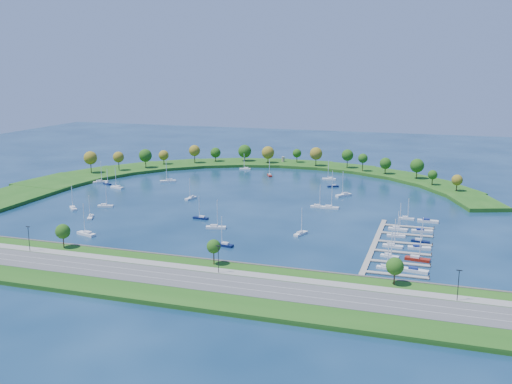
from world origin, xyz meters
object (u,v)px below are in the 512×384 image
(dock_system, at_px, (392,247))
(moored_boat_3, at_px, (201,217))
(harbor_tower, at_px, (283,159))
(moored_boat_8, at_px, (301,233))
(docked_boat_0, at_px, (386,267))
(docked_boat_1, at_px, (415,270))
(moored_boat_18, at_px, (107,183))
(docked_boat_2, at_px, (390,255))
(moored_boat_4, at_px, (100,181))
(docked_boat_5, at_px, (419,248))
(moored_boat_19, at_px, (333,186))
(moored_boat_17, at_px, (105,205))
(moored_boat_1, at_px, (86,233))
(docked_boat_10, at_px, (407,218))
(moored_boat_9, at_px, (117,187))
(moored_boat_0, at_px, (216,227))
(moored_boat_7, at_px, (318,206))
(moored_boat_14, at_px, (90,217))
(moored_boat_13, at_px, (270,175))
(docked_boat_3, at_px, (417,258))
(docked_boat_7, at_px, (420,240))
(docked_boat_6, at_px, (396,235))
(moored_boat_11, at_px, (168,181))
(docked_boat_11, at_px, (428,221))
(moored_boat_5, at_px, (344,194))
(moored_boat_16, at_px, (224,244))
(moored_boat_15, at_px, (330,207))
(docked_boat_9, at_px, (422,231))
(moored_boat_2, at_px, (329,178))
(docked_boat_4, at_px, (393,245))
(moored_boat_12, at_px, (191,198))
(moored_boat_10, at_px, (73,208))
(docked_boat_8, at_px, (398,228))

(dock_system, bearing_deg, moored_boat_3, 169.57)
(harbor_tower, height_order, moored_boat_8, moored_boat_8)
(docked_boat_0, height_order, docked_boat_1, docked_boat_0)
(moored_boat_18, distance_m, docked_boat_2, 201.87)
(moored_boat_4, distance_m, docked_boat_5, 213.04)
(moored_boat_4, height_order, moored_boat_19, moored_boat_4)
(moored_boat_17, bearing_deg, docked_boat_5, -23.28)
(moored_boat_1, bearing_deg, docked_boat_10, -135.35)
(moored_boat_9, distance_m, docked_boat_2, 187.24)
(moored_boat_0, bearing_deg, moored_boat_7, 41.78)
(moored_boat_14, bearing_deg, moored_boat_13, 132.95)
(moored_boat_13, distance_m, docked_boat_3, 179.67)
(docked_boat_0, relative_size, docked_boat_7, 0.94)
(dock_system, height_order, moored_boat_17, moored_boat_17)
(moored_boat_1, distance_m, moored_boat_18, 111.83)
(moored_boat_7, xyz_separation_m, moored_boat_13, (-49.51, 76.18, -0.02))
(docked_boat_5, bearing_deg, moored_boat_19, 109.03)
(dock_system, height_order, moored_boat_19, moored_boat_19)
(moored_boat_13, distance_m, docked_boat_6, 149.80)
(harbor_tower, xyz_separation_m, dock_system, (95.95, -180.09, -3.61))
(moored_boat_14, relative_size, moored_boat_19, 1.14)
(moored_boat_0, relative_size, moored_boat_13, 1.16)
(moored_boat_11, height_order, moored_boat_13, moored_boat_11)
(harbor_tower, distance_m, docked_boat_11, 173.63)
(moored_boat_0, distance_m, moored_boat_13, 130.24)
(moored_boat_5, bearing_deg, docked_boat_3, 64.83)
(moored_boat_4, distance_m, docked_boat_10, 193.00)
(moored_boat_16, bearing_deg, moored_boat_9, -30.06)
(moored_boat_15, relative_size, docked_boat_9, 1.34)
(moored_boat_5, bearing_deg, moored_boat_17, -20.22)
(moored_boat_1, relative_size, docked_boat_2, 1.35)
(moored_boat_4, xyz_separation_m, docked_boat_0, (188.05, -105.28, -0.11))
(moored_boat_2, bearing_deg, docked_boat_7, 110.30)
(moored_boat_18, xyz_separation_m, docked_boat_10, (183.79, -28.44, 0.01))
(moored_boat_4, height_order, docked_boat_3, moored_boat_4)
(moored_boat_4, relative_size, docked_boat_4, 1.16)
(moored_boat_8, bearing_deg, moored_boat_5, 16.57)
(docked_boat_1, bearing_deg, docked_boat_7, 99.05)
(moored_boat_0, relative_size, moored_boat_12, 1.12)
(dock_system, relative_size, docked_boat_0, 7.92)
(moored_boat_10, relative_size, docked_boat_3, 0.89)
(moored_boat_12, relative_size, docked_boat_10, 1.15)
(moored_boat_16, relative_size, docked_boat_10, 1.21)
(moored_boat_13, relative_size, docked_boat_8, 0.92)
(docked_boat_6, bearing_deg, docked_boat_3, -75.26)
(moored_boat_2, bearing_deg, moored_boat_16, 77.63)
(moored_boat_9, distance_m, docked_boat_3, 197.03)
(docked_boat_4, height_order, docked_boat_9, docked_boat_4)
(moored_boat_10, height_order, docked_boat_6, moored_boat_10)
(moored_boat_0, distance_m, moored_boat_11, 113.42)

